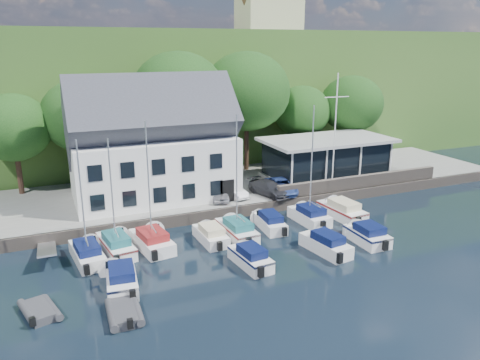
{
  "coord_description": "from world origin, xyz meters",
  "views": [
    {
      "loc": [
        -15.87,
        -24.01,
        14.39
      ],
      "look_at": [
        -1.76,
        9.0,
        3.96
      ],
      "focal_mm": 35.0,
      "sensor_mm": 36.0,
      "label": 1
    }
  ],
  "objects": [
    {
      "name": "boat_r1_4",
      "position": [
        -2.83,
        7.15,
        4.35
      ],
      "size": [
        2.28,
        6.64,
        8.7
      ],
      "primitive_type": null,
      "rotation": [
        0.0,
        0.0,
        0.04
      ],
      "color": "white",
      "rests_on": "ground"
    },
    {
      "name": "field_patch",
      "position": [
        8.0,
        70.0,
        16.15
      ],
      "size": [
        50.0,
        30.0,
        0.3
      ],
      "primitive_type": "cube",
      "color": "#5E6B35",
      "rests_on": "hillside"
    },
    {
      "name": "seawall",
      "position": [
        12.0,
        11.4,
        1.6
      ],
      "size": [
        18.0,
        0.5,
        1.2
      ],
      "primitive_type": "cube",
      "color": "#655A51",
      "rests_on": "quay"
    },
    {
      "name": "boat_r2_3",
      "position": [
        1.93,
        2.01,
        0.77
      ],
      "size": [
        2.68,
        6.21,
        1.54
      ],
      "primitive_type": null,
      "rotation": [
        0.0,
        0.0,
        0.15
      ],
      "color": "white",
      "rests_on": "ground"
    },
    {
      "name": "tree_5",
      "position": [
        17.69,
        21.3,
        6.0
      ],
      "size": [
        7.32,
        7.32,
        10.0
      ],
      "primitive_type": null,
      "color": "#11340F",
      "rests_on": "quay"
    },
    {
      "name": "boat_r1_2",
      "position": [
        -9.39,
        7.55,
        4.55
      ],
      "size": [
        3.11,
        6.8,
        9.1
      ],
      "primitive_type": null,
      "rotation": [
        0.0,
        0.0,
        0.15
      ],
      "color": "white",
      "rests_on": "ground"
    },
    {
      "name": "flagpole",
      "position": [
        9.45,
        12.48,
        6.45
      ],
      "size": [
        2.62,
        0.2,
        10.91
      ],
      "primitive_type": null,
      "color": "white",
      "rests_on": "quay"
    },
    {
      "name": "quay_face",
      "position": [
        0.0,
        11.0,
        0.5
      ],
      "size": [
        60.0,
        0.3,
        1.0
      ],
      "primitive_type": "cube",
      "color": "#655A51",
      "rests_on": "ground"
    },
    {
      "name": "tree_0",
      "position": [
        -18.27,
        22.29,
        5.63
      ],
      "size": [
        6.78,
        6.78,
        9.26
      ],
      "primitive_type": null,
      "color": "#11340F",
      "rests_on": "quay"
    },
    {
      "name": "tree_1",
      "position": [
        -12.31,
        22.25,
        6.17
      ],
      "size": [
        7.57,
        7.57,
        10.35
      ],
      "primitive_type": null,
      "color": "#11340F",
      "rests_on": "quay"
    },
    {
      "name": "car_silver",
      "position": [
        -1.85,
        13.27,
        1.62
      ],
      "size": [
        2.53,
        3.92,
        1.24
      ],
      "primitive_type": "imported",
      "rotation": [
        0.0,
        0.0,
        -0.32
      ],
      "color": "#B8B7BC",
      "rests_on": "quay"
    },
    {
      "name": "farmhouse",
      "position": [
        22.0,
        52.0,
        20.1
      ],
      "size": [
        10.4,
        7.0,
        8.2
      ],
      "primitive_type": null,
      "color": "beige",
      "rests_on": "hillside"
    },
    {
      "name": "boat_r1_5",
      "position": [
        0.26,
        7.65,
        0.69
      ],
      "size": [
        2.15,
        6.04,
        1.39
      ],
      "primitive_type": null,
      "rotation": [
        0.0,
        0.0,
        -0.08
      ],
      "color": "white",
      "rests_on": "ground"
    },
    {
      "name": "boat_r2_4",
      "position": [
        5.77,
        2.23,
        0.75
      ],
      "size": [
        2.15,
        5.36,
        1.51
      ],
      "primitive_type": null,
      "rotation": [
        0.0,
        0.0,
        -0.02
      ],
      "color": "white",
      "rests_on": "ground"
    },
    {
      "name": "gangway",
      "position": [
        -16.5,
        9.0,
        0.0
      ],
      "size": [
        1.2,
        6.0,
        1.4
      ],
      "primitive_type": null,
      "color": "silver",
      "rests_on": "ground"
    },
    {
      "name": "car_dgrey",
      "position": [
        2.76,
        12.74,
        1.66
      ],
      "size": [
        3.11,
        4.88,
        1.32
      ],
      "primitive_type": "imported",
      "rotation": [
        0.0,
        0.0,
        0.3
      ],
      "color": "#2F2F34",
      "rests_on": "quay"
    },
    {
      "name": "tree_3",
      "position": [
        4.62,
        22.11,
        7.38
      ],
      "size": [
        9.34,
        9.34,
        12.77
      ],
      "primitive_type": null,
      "color": "#11340F",
      "rests_on": "quay"
    },
    {
      "name": "hillside",
      "position": [
        0.0,
        62.0,
        8.0
      ],
      "size": [
        160.0,
        75.0,
        16.0
      ],
      "primitive_type": "cube",
      "color": "#2F5720",
      "rests_on": "ground"
    },
    {
      "name": "car_white",
      "position": [
        -0.41,
        13.57,
        1.57
      ],
      "size": [
        1.73,
        3.6,
        1.14
      ],
      "primitive_type": "imported",
      "rotation": [
        0.0,
        0.0,
        0.16
      ],
      "color": "silver",
      "rests_on": "quay"
    },
    {
      "name": "tree_4",
      "position": [
        11.76,
        22.53,
        5.47
      ],
      "size": [
        6.54,
        6.54,
        8.94
      ],
      "primitive_type": null,
      "color": "#11340F",
      "rests_on": "quay"
    },
    {
      "name": "dinghy_1",
      "position": [
        -12.85,
        -0.81,
        0.37
      ],
      "size": [
        2.01,
        3.22,
        0.74
      ],
      "primitive_type": null,
      "rotation": [
        0.0,
        0.0,
        -0.04
      ],
      "color": "#38393D",
      "rests_on": "ground"
    },
    {
      "name": "ground",
      "position": [
        0.0,
        0.0,
        0.0
      ],
      "size": [
        180.0,
        180.0,
        0.0
      ],
      "primitive_type": "plane",
      "color": "black",
      "rests_on": "ground"
    },
    {
      "name": "tree_2",
      "position": [
        -3.07,
        21.38,
        7.42
      ],
      "size": [
        9.4,
        9.4,
        12.84
      ],
      "primitive_type": null,
      "color": "#11340F",
      "rests_on": "quay"
    },
    {
      "name": "boat_r2_0",
      "position": [
        -12.41,
        2.63,
        0.74
      ],
      "size": [
        2.58,
        6.22,
        1.48
      ],
      "primitive_type": null,
      "rotation": [
        0.0,
        0.0,
        -0.11
      ],
      "color": "white",
      "rests_on": "ground"
    },
    {
      "name": "dinghy_0",
      "position": [
        -17.1,
        1.28,
        0.34
      ],
      "size": [
        2.46,
        3.28,
        0.68
      ],
      "primitive_type": null,
      "rotation": [
        0.0,
        0.0,
        0.26
      ],
      "color": "#38393D",
      "rests_on": "ground"
    },
    {
      "name": "boat_r1_6",
      "position": [
        3.94,
        7.53,
        4.55
      ],
      "size": [
        2.34,
        6.04,
        9.11
      ],
      "primitive_type": null,
      "rotation": [
        0.0,
        0.0,
        0.05
      ],
      "color": "white",
      "rests_on": "ground"
    },
    {
      "name": "harbor_building",
      "position": [
        -7.0,
        16.5,
        5.35
      ],
      "size": [
        14.4,
        8.2,
        8.7
      ],
      "primitive_type": null,
      "color": "white",
      "rests_on": "quay"
    },
    {
      "name": "quay",
      "position": [
        0.0,
        17.5,
        0.5
      ],
      "size": [
        60.0,
        13.0,
        1.0
      ],
      "primitive_type": "cube",
      "color": "gray",
      "rests_on": "ground"
    },
    {
      "name": "boat_r1_3",
      "position": [
        -5.03,
        7.01,
        0.68
      ],
      "size": [
        2.01,
        5.61,
        1.36
      ],
      "primitive_type": null,
      "rotation": [
        0.0,
        0.0,
        0.04
      ],
      "color": "white",
      "rests_on": "ground"
    },
    {
      "name": "boat_r2_2",
      "position": [
        -3.92,
        2.16,
        0.73
      ],
      "size": [
        2.25,
        5.63,
        1.47
      ],
      "primitive_type": null,
      "rotation": [
        0.0,
        0.0,
        0.1
      ],
      "color": "white",
      "rests_on": "ground"
    },
    {
      "name": "boat_r1_1",
      "position": [
        -11.92,
        7.86,
        4.53
      ],
      "size": [
        2.75,
        6.87,
        9.05
      ],
      "primitive_type": null,
      "rotation": [
        0.0,
        0.0,
        0.14
      ],
      "color": "white",
      "rests_on": "ground"
    },
    {
      "name": "club_pavilion",
      "position": [
        11.0,
        16.0,
        3.05
      ],
      "size": [
        13.2,
        7.2,
        4.1
      ],
      "primitive_type": null,
      "color": "black",
      "rests_on": "quay"
    },
    {
      "name": "boat_r1_7",
      "position": [
        7.15,
        7.48,
        0.78
      ],
      "size": [
        2.66,
        7.04,
        1.56
      ],
      "primitive_type": null,
      "rotation": [
        0.0,
        0.0,
        0.08
      ],
      "color": "white",
      "rests_on": "ground"
    },
    {
      "name": "boat_r1_0",
      "position": [
        -13.97,
        7.26,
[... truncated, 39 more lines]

